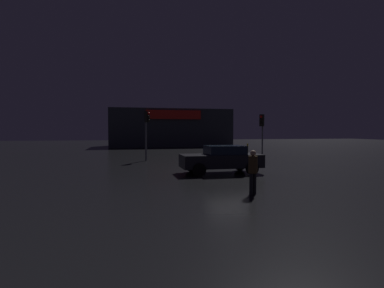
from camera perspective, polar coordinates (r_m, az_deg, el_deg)
ground_plane at (r=19.77m, az=6.53°, el=-4.42°), size 120.00×120.00×0.00m
store_building at (r=47.38m, az=-4.22°, el=2.99°), size 17.92×8.24×5.57m
traffic_signal_main at (r=24.26m, az=-8.42°, el=3.42°), size 0.41×0.43×3.89m
traffic_signal_opposite at (r=25.13m, az=12.88°, el=3.36°), size 0.42×0.42×3.68m
car_near at (r=17.11m, az=5.56°, el=-2.76°), size 4.45×2.05×1.54m
pedestrian at (r=11.60m, az=11.29°, el=-4.56°), size 0.43×0.43×1.65m
bollard_kerb_a at (r=27.81m, az=10.30°, el=-1.17°), size 0.12×0.12×1.23m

